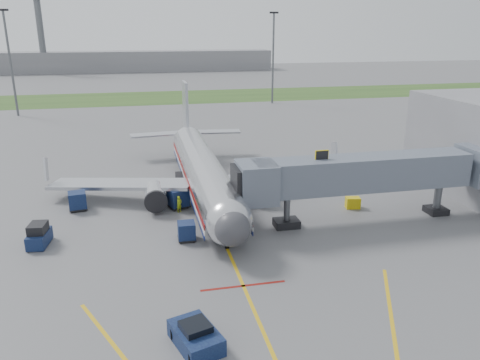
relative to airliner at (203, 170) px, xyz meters
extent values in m
plane|color=#565659|center=(0.00, -15.25, -2.65)|extent=(400.00, 400.00, 0.00)
cube|color=#2D4C1E|center=(0.00, 74.75, -2.64)|extent=(300.00, 25.00, 0.01)
cube|color=gold|center=(0.00, -17.25, -2.64)|extent=(0.25, 50.00, 0.01)
cube|color=maroon|center=(0.00, -19.25, -2.64)|extent=(6.00, 0.25, 0.01)
cylinder|color=silver|center=(0.00, -0.25, 0.05)|extent=(3.80, 28.00, 3.80)
sphere|color=silver|center=(0.00, -14.25, 0.05)|extent=(3.80, 3.80, 3.80)
sphere|color=#38383D|center=(0.00, -15.55, 0.05)|extent=(2.74, 2.74, 2.74)
cube|color=black|center=(0.00, -14.65, 0.60)|extent=(2.20, 1.20, 0.55)
cone|color=silver|center=(0.00, 16.25, 0.05)|extent=(3.80, 5.00, 3.80)
cube|color=#B7BAC1|center=(0.00, 15.75, 4.05)|extent=(0.35, 4.20, 7.00)
cube|color=#B7BAC1|center=(-8.50, -0.25, -0.85)|extent=(15.10, 8.59, 1.13)
cube|color=#B7BAC1|center=(8.50, -0.25, -0.85)|extent=(15.10, 8.59, 1.13)
cylinder|color=silver|center=(-5.20, -3.25, -1.30)|extent=(2.10, 3.60, 2.10)
cylinder|color=silver|center=(5.20, -3.25, -1.30)|extent=(2.10, 3.60, 2.10)
cube|color=maroon|center=(1.92, -0.25, -0.30)|extent=(0.05, 28.00, 0.45)
cube|color=navy|center=(1.92, -0.25, -1.20)|extent=(0.05, 28.00, 0.35)
cylinder|color=black|center=(0.00, -13.25, -2.35)|extent=(0.28, 0.70, 0.70)
cylinder|color=black|center=(-2.60, 0.25, -2.20)|extent=(0.50, 1.00, 1.00)
cylinder|color=black|center=(2.60, 0.25, -2.20)|extent=(0.50, 1.00, 1.00)
cube|color=slate|center=(13.00, -10.25, 1.95)|extent=(20.00, 3.00, 3.00)
cube|color=slate|center=(3.20, -10.25, 1.75)|extent=(3.20, 3.60, 3.40)
cube|color=black|center=(2.00, -10.25, 1.75)|extent=(1.60, 3.00, 2.80)
cube|color=gold|center=(9.00, -10.25, 3.75)|extent=(1.20, 0.15, 1.00)
cylinder|color=#595B60|center=(6.00, -10.25, -1.10)|extent=(0.56, 0.56, 3.10)
cube|color=black|center=(6.00, -10.25, -2.30)|extent=(2.20, 1.60, 0.70)
cylinder|color=#595B60|center=(21.00, -10.25, -1.10)|extent=(0.70, 0.70, 3.10)
cube|color=black|center=(21.00, -10.25, -2.35)|extent=(1.80, 1.80, 0.60)
cube|color=slate|center=(25.00, -10.25, 1.95)|extent=(3.00, 4.00, 3.40)
cylinder|color=#595B60|center=(-30.00, 54.75, 7.35)|extent=(0.44, 0.44, 20.00)
cube|color=black|center=(-30.00, 54.75, 17.55)|extent=(2.00, 0.40, 0.40)
cylinder|color=#595B60|center=(25.00, 59.75, 7.35)|extent=(0.44, 0.44, 20.00)
cube|color=black|center=(25.00, 59.75, 17.55)|extent=(2.00, 0.40, 0.40)
cube|color=slate|center=(-10.00, 154.75, 1.35)|extent=(120.00, 14.00, 8.00)
cylinder|color=#595B60|center=(-40.00, 149.75, 11.35)|extent=(2.40, 2.40, 28.00)
cube|color=#0B1033|center=(-4.00, -24.86, -2.12)|extent=(3.02, 3.88, 1.04)
cube|color=black|center=(-4.00, -24.86, -1.46)|extent=(1.90, 1.90, 0.47)
cylinder|color=black|center=(-4.44, -26.29, -2.27)|extent=(0.43, 0.78, 0.76)
cylinder|color=black|center=(-2.82, -25.77, -2.27)|extent=(0.43, 0.78, 0.76)
cylinder|color=black|center=(-5.19, -23.95, -2.27)|extent=(0.43, 0.78, 0.76)
cylinder|color=black|center=(-3.57, -23.43, -2.27)|extent=(0.43, 0.78, 0.76)
cube|color=#0B1033|center=(-14.86, -9.43, -2.05)|extent=(1.74, 2.86, 1.08)
cube|color=black|center=(-14.86, -9.43, -1.13)|extent=(1.51, 1.88, 0.76)
cylinder|color=black|center=(-15.52, -10.32, -2.38)|extent=(0.31, 0.57, 0.54)
cylinder|color=black|center=(-14.45, -10.46, -2.38)|extent=(0.31, 0.57, 0.54)
cylinder|color=black|center=(-15.27, -8.40, -2.38)|extent=(0.31, 0.57, 0.54)
cylinder|color=black|center=(-14.20, -8.53, -2.38)|extent=(0.31, 0.57, 0.54)
cube|color=#0B1033|center=(-3.00, -3.42, -1.57)|extent=(2.24, 2.24, 1.75)
cube|color=black|center=(-3.00, -3.42, -2.44)|extent=(2.32, 2.32, 0.14)
cylinder|color=black|center=(-3.41, -4.29, -2.49)|extent=(0.34, 0.38, 0.32)
cylinder|color=black|center=(-2.13, -3.83, -2.49)|extent=(0.34, 0.38, 0.32)
cylinder|color=black|center=(-3.87, -3.01, -2.49)|extent=(0.34, 0.38, 0.32)
cylinder|color=black|center=(-2.60, -2.55, -2.49)|extent=(0.34, 0.38, 0.32)
cube|color=#0B1033|center=(-12.63, -1.90, -1.66)|extent=(1.83, 1.83, 1.61)
cube|color=black|center=(-12.63, -1.90, -2.46)|extent=(1.89, 1.89, 0.12)
cylinder|color=black|center=(-13.15, -2.61, -2.50)|extent=(0.27, 0.32, 0.29)
cylinder|color=black|center=(-11.92, -2.42, -2.50)|extent=(0.27, 0.32, 0.29)
cylinder|color=black|center=(-13.34, -1.37, -2.50)|extent=(0.27, 0.32, 0.29)
cylinder|color=black|center=(-12.10, -1.19, -2.50)|extent=(0.27, 0.32, 0.29)
cube|color=#0B1033|center=(-3.00, -11.07, -1.78)|extent=(1.44, 1.44, 1.41)
cube|color=black|center=(-3.00, -11.07, -2.48)|extent=(1.48, 1.48, 0.11)
cylinder|color=black|center=(-3.56, -11.61, -2.52)|extent=(0.20, 0.26, 0.25)
cylinder|color=black|center=(-2.47, -11.62, -2.52)|extent=(0.20, 0.26, 0.25)
cylinder|color=black|center=(-3.54, -10.51, -2.52)|extent=(0.20, 0.26, 0.25)
cylinder|color=black|center=(-2.45, -10.53, -2.52)|extent=(0.20, 0.26, 0.25)
cube|color=#0B1033|center=(-2.50, 0.50, -2.25)|extent=(1.49, 3.28, 0.80)
cube|color=black|center=(-2.47, 0.94, -1.40)|extent=(1.08, 3.63, 1.25)
cylinder|color=black|center=(-3.04, -0.62, -2.40)|extent=(0.23, 0.51, 0.50)
cylinder|color=black|center=(-2.15, -0.69, -2.40)|extent=(0.23, 0.51, 0.50)
cylinder|color=black|center=(-2.85, 1.68, -2.40)|extent=(0.23, 0.51, 0.50)
cylinder|color=black|center=(-1.97, 1.61, -2.40)|extent=(0.23, 0.51, 0.50)
cube|color=gold|center=(13.80, -7.25, -2.10)|extent=(1.50, 1.13, 1.09)
cylinder|color=black|center=(13.35, -7.17, -2.51)|extent=(0.23, 0.30, 0.27)
cylinder|color=black|center=(14.25, -7.33, -2.51)|extent=(0.23, 0.30, 0.27)
imported|color=#A4C517|center=(-3.00, -4.60, -1.84)|extent=(0.70, 0.67, 1.61)
camera|label=1|loc=(-6.34, -46.90, 14.29)|focal=35.00mm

